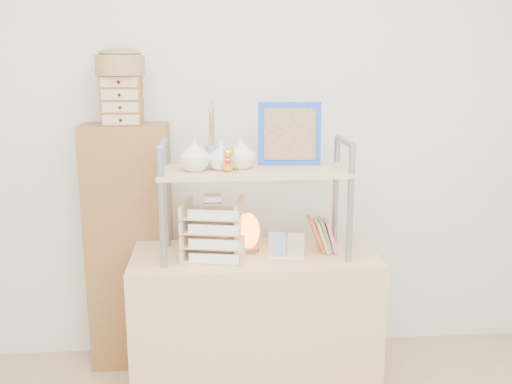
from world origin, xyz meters
The scene contains 10 objects.
room_shell centered at (0.00, 0.39, 1.69)m, with size 3.42×3.41×2.61m.
desk centered at (0.00, 1.20, 0.38)m, with size 1.20×0.50×0.75m, color tan.
cabinet centered at (-0.65, 1.57, 0.68)m, with size 0.45×0.24×1.35m, color brown.
hutch centered at (-0.04, 1.21, 1.18)m, with size 0.90×0.34×0.73m.
letter_tray centered at (-0.20, 1.16, 0.87)m, with size 0.29×0.29×0.31m.
salt_lamp centered at (-0.03, 1.24, 0.85)m, with size 0.13×0.12×0.19m.
desk_clock centered at (-0.09, 1.13, 0.81)m, with size 0.08×0.04×0.11m.
postcard_stand centered at (0.15, 1.14, 0.79)m, with size 0.18×0.07×0.12m.
drawer_chest centered at (-0.65, 1.55, 1.48)m, with size 0.20×0.16×0.25m.
woven_basket centered at (-0.65, 1.55, 1.65)m, with size 0.25×0.25×0.10m, color olive.
Camera 1 is at (-0.22, -1.44, 1.68)m, focal length 40.00 mm.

